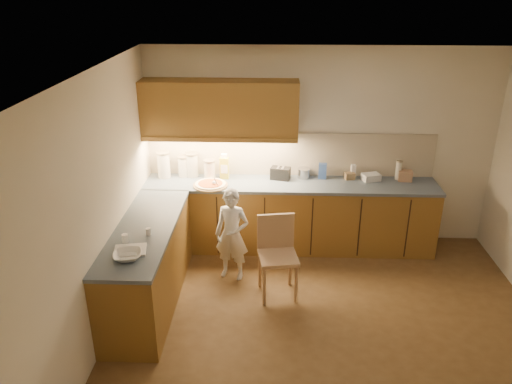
% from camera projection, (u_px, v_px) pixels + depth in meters
% --- Properties ---
extents(room, '(4.54, 4.50, 2.62)m').
position_uv_depth(room, '(339.00, 177.00, 4.53)').
color(room, brown).
rests_on(room, ground).
extents(l_counter, '(3.77, 2.62, 0.92)m').
position_uv_depth(l_counter, '(246.00, 230.00, 6.19)').
color(l_counter, olive).
rests_on(l_counter, ground).
extents(backsplash, '(3.75, 0.02, 0.58)m').
position_uv_depth(backsplash, '(291.00, 154.00, 6.55)').
color(backsplash, '#BFB194').
rests_on(backsplash, l_counter).
extents(upper_cabinets, '(1.95, 0.36, 0.73)m').
position_uv_depth(upper_cabinets, '(220.00, 109.00, 6.18)').
color(upper_cabinets, olive).
rests_on(upper_cabinets, ground).
extents(pizza_on_board, '(0.44, 0.44, 0.18)m').
position_uv_depth(pizza_on_board, '(211.00, 185.00, 6.30)').
color(pizza_on_board, '#A08250').
rests_on(pizza_on_board, l_counter).
extents(child, '(0.47, 0.36, 1.13)m').
position_uv_depth(child, '(232.00, 235.00, 5.86)').
color(child, white).
rests_on(child, ground).
extents(wooden_chair, '(0.48, 0.48, 0.93)m').
position_uv_depth(wooden_chair, '(277.00, 250.00, 5.58)').
color(wooden_chair, tan).
rests_on(wooden_chair, ground).
extents(mixing_bowl, '(0.31, 0.31, 0.07)m').
position_uv_depth(mixing_bowl, '(127.00, 256.00, 4.67)').
color(mixing_bowl, white).
rests_on(mixing_bowl, l_counter).
extents(canister_a, '(0.17, 0.17, 0.35)m').
position_uv_depth(canister_a, '(164.00, 165.00, 6.51)').
color(canister_a, white).
rests_on(canister_a, l_counter).
extents(canister_b, '(0.16, 0.16, 0.28)m').
position_uv_depth(canister_b, '(184.00, 166.00, 6.57)').
color(canister_b, white).
rests_on(canister_b, l_counter).
extents(canister_c, '(0.17, 0.17, 0.32)m').
position_uv_depth(canister_c, '(192.00, 165.00, 6.56)').
color(canister_c, beige).
rests_on(canister_c, l_counter).
extents(canister_d, '(0.16, 0.16, 0.25)m').
position_uv_depth(canister_d, '(210.00, 169.00, 6.50)').
color(canister_d, beige).
rests_on(canister_d, l_counter).
extents(oil_jug, '(0.12, 0.09, 0.34)m').
position_uv_depth(oil_jug, '(224.00, 167.00, 6.49)').
color(oil_jug, gold).
rests_on(oil_jug, l_counter).
extents(toaster, '(0.28, 0.20, 0.16)m').
position_uv_depth(toaster, '(280.00, 173.00, 6.49)').
color(toaster, black).
rests_on(toaster, l_counter).
extents(steel_pot, '(0.17, 0.17, 0.13)m').
position_uv_depth(steel_pot, '(304.00, 173.00, 6.54)').
color(steel_pot, '#AFAFB4').
rests_on(steel_pot, l_counter).
extents(blue_box, '(0.11, 0.08, 0.21)m').
position_uv_depth(blue_box, '(322.00, 171.00, 6.50)').
color(blue_box, '#33539B').
rests_on(blue_box, l_counter).
extents(card_box_a, '(0.14, 0.12, 0.09)m').
position_uv_depth(card_box_a, '(350.00, 176.00, 6.50)').
color(card_box_a, '#9B7D53').
rests_on(card_box_a, l_counter).
extents(white_bottle, '(0.07, 0.07, 0.18)m').
position_uv_depth(white_bottle, '(353.00, 171.00, 6.53)').
color(white_bottle, white).
rests_on(white_bottle, l_counter).
extents(flat_pack, '(0.26, 0.22, 0.09)m').
position_uv_depth(flat_pack, '(371.00, 177.00, 6.47)').
color(flat_pack, silver).
rests_on(flat_pack, l_counter).
extents(tall_jar, '(0.08, 0.08, 0.26)m').
position_uv_depth(tall_jar, '(399.00, 170.00, 6.47)').
color(tall_jar, white).
rests_on(tall_jar, l_counter).
extents(card_box_b, '(0.19, 0.15, 0.13)m').
position_uv_depth(card_box_b, '(405.00, 176.00, 6.45)').
color(card_box_b, '#A47A58').
rests_on(card_box_b, l_counter).
extents(dough_cloth, '(0.34, 0.29, 0.02)m').
position_uv_depth(dough_cloth, '(130.00, 250.00, 4.80)').
color(dough_cloth, silver).
rests_on(dough_cloth, l_counter).
extents(spice_jar_a, '(0.08, 0.08, 0.08)m').
position_uv_depth(spice_jar_a, '(125.00, 238.00, 4.96)').
color(spice_jar_a, white).
rests_on(spice_jar_a, l_counter).
extents(spice_jar_b, '(0.07, 0.07, 0.07)m').
position_uv_depth(spice_jar_b, '(148.00, 232.00, 5.10)').
color(spice_jar_b, white).
rests_on(spice_jar_b, l_counter).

